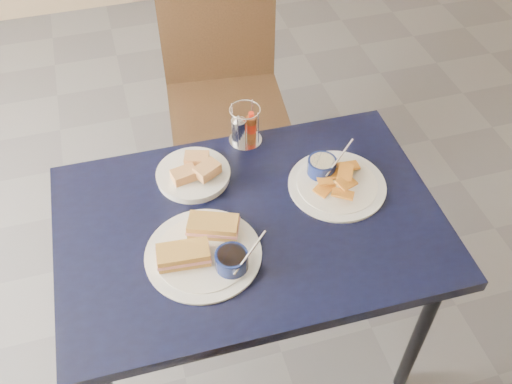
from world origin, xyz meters
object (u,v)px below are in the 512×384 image
object	(u,v)px
dining_table	(250,236)
sandwich_plate	(206,249)
chair_far	(221,78)
bread_basket	(194,173)
condiment_caddy	(244,128)
plantain_plate	(333,179)

from	to	relation	value
dining_table	sandwich_plate	size ratio (longest dim) A/B	3.46
chair_far	bread_basket	xyz separation A→B (m)	(-0.25, -0.71, 0.19)
bread_basket	condiment_caddy	size ratio (longest dim) A/B	1.66
dining_table	plantain_plate	xyz separation A→B (m)	(0.29, 0.08, 0.09)
condiment_caddy	dining_table	bearing A→B (deg)	-102.39
plantain_plate	bread_basket	bearing A→B (deg)	161.18
plantain_plate	condiment_caddy	world-z (taller)	condiment_caddy
sandwich_plate	condiment_caddy	world-z (taller)	condiment_caddy
dining_table	bread_basket	xyz separation A→B (m)	(-0.12, 0.21, 0.09)
sandwich_plate	condiment_caddy	distance (m)	0.48
chair_far	sandwich_plate	bearing A→B (deg)	-105.33
condiment_caddy	plantain_plate	bearing A→B (deg)	-51.08
chair_far	condiment_caddy	bearing A→B (deg)	-95.25
dining_table	bread_basket	size ratio (longest dim) A/B	5.01
plantain_plate	chair_far	bearing A→B (deg)	100.55
dining_table	plantain_plate	size ratio (longest dim) A/B	3.76
dining_table	chair_far	world-z (taller)	chair_far
sandwich_plate	bread_basket	bearing A→B (deg)	84.47
chair_far	sandwich_plate	size ratio (longest dim) A/B	3.12
dining_table	condiment_caddy	bearing A→B (deg)	77.61
plantain_plate	bread_basket	world-z (taller)	plantain_plate
chair_far	condiment_caddy	world-z (taller)	chair_far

